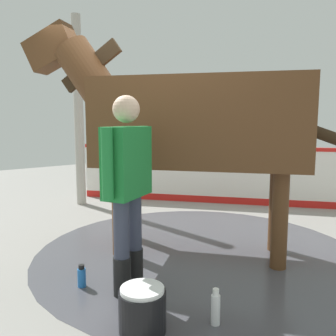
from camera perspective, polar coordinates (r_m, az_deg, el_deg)
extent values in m
cube|color=gray|center=(4.34, 1.88, -12.25)|extent=(16.00, 16.00, 0.02)
cylinder|color=#4C4C54|center=(4.13, 4.88, -13.15)|extent=(3.59, 3.59, 0.00)
cube|color=white|center=(6.37, 8.05, -1.34)|extent=(3.97, 3.19, 0.95)
cube|color=red|center=(6.31, 8.14, 3.20)|extent=(3.99, 3.21, 0.06)
cube|color=red|center=(6.44, 7.98, -5.00)|extent=(3.98, 3.19, 0.12)
cylinder|color=#B7B2A8|center=(6.34, -14.08, 8.64)|extent=(0.16, 0.16, 3.20)
cube|color=brown|center=(3.86, 5.12, 7.22)|extent=(2.30, 2.09, 0.92)
cylinder|color=brown|center=(3.95, -7.78, -6.76)|extent=(0.16, 0.16, 0.98)
cylinder|color=brown|center=(4.41, -5.44, -5.18)|extent=(0.16, 0.16, 0.98)
cylinder|color=brown|center=(3.71, 17.40, -7.98)|extent=(0.16, 0.16, 0.98)
cylinder|color=brown|center=(4.20, 16.89, -6.13)|extent=(0.16, 0.16, 0.98)
cylinder|color=brown|center=(4.24, -12.11, 13.75)|extent=(0.91, 0.84, 0.94)
cube|color=#382819|center=(4.25, -12.16, 15.60)|extent=(0.61, 0.50, 0.58)
cube|color=brown|center=(4.50, -17.89, 17.70)|extent=(0.68, 0.62, 0.56)
cylinder|color=#382819|center=(3.88, 23.02, 5.16)|extent=(0.62, 0.53, 0.35)
cylinder|color=black|center=(3.33, -5.32, -15.40)|extent=(0.15, 0.15, 0.33)
cylinder|color=#383D51|center=(3.19, -5.42, -8.54)|extent=(0.13, 0.13, 0.50)
cylinder|color=black|center=(3.16, -7.33, -16.77)|extent=(0.15, 0.15, 0.33)
cylinder|color=#383D51|center=(3.01, -7.47, -9.57)|extent=(0.13, 0.13, 0.50)
cube|color=#1E7F38|center=(2.99, -6.57, 0.95)|extent=(0.42, 0.53, 0.59)
cylinder|color=#1E7F38|center=(3.24, -3.96, 1.77)|extent=(0.09, 0.09, 0.56)
cylinder|color=#1E7F38|center=(2.74, -9.65, 0.60)|extent=(0.09, 0.09, 0.56)
sphere|color=beige|center=(2.97, -6.70, 9.33)|extent=(0.22, 0.22, 0.22)
cylinder|color=black|center=(2.68, -4.11, -21.88)|extent=(0.33, 0.33, 0.29)
cylinder|color=white|center=(2.61, -4.14, -18.80)|extent=(0.31, 0.31, 0.03)
cylinder|color=white|center=(2.79, 7.59, -21.55)|extent=(0.07, 0.07, 0.22)
cylinder|color=white|center=(2.72, 7.65, -19.04)|extent=(0.05, 0.05, 0.05)
cylinder|color=blue|center=(3.39, -13.61, -16.67)|extent=(0.07, 0.07, 0.17)
cylinder|color=black|center=(3.35, -13.67, -15.09)|extent=(0.05, 0.05, 0.04)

